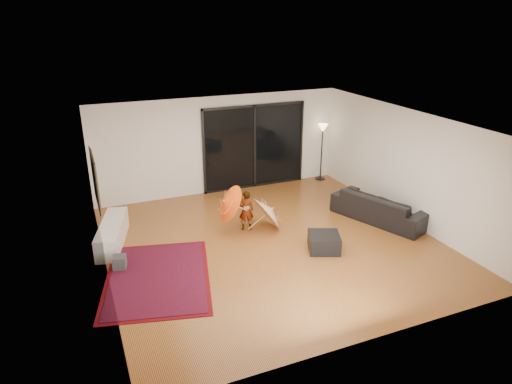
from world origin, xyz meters
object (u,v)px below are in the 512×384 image
child (246,211)px  ottoman (324,242)px  sofa (380,207)px  media_console (112,234)px

child → ottoman: bearing=142.0°
sofa → ottoman: size_ratio=3.66×
media_console → sofa: sofa is taller
media_console → sofa: (6.20, -1.22, 0.10)m
ottoman → child: size_ratio=0.67×
sofa → child: 3.32m
ottoman → child: child is taller
sofa → child: size_ratio=2.44×
media_console → ottoman: bearing=-10.6°
sofa → ottoman: sofa is taller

